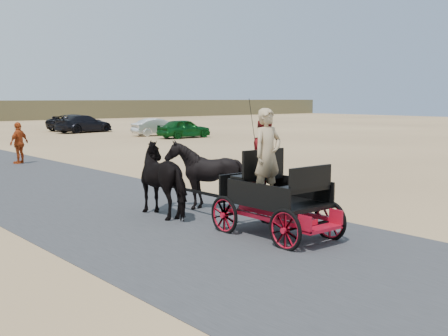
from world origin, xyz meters
TOP-DOWN VIEW (x-y plane):
  - ground at (0.00, 0.00)m, footprint 140.00×140.00m
  - road at (0.00, 0.00)m, footprint 6.00×140.00m
  - carriage at (0.94, -0.53)m, footprint 1.30×2.40m
  - horse_left at (0.39, 2.47)m, footprint 0.91×2.01m
  - horse_right at (1.49, 2.47)m, footprint 1.37×1.54m
  - driver_man at (0.74, -0.48)m, footprint 0.66×0.43m
  - passenger_woman at (1.24, 0.07)m, footprint 0.77×0.60m
  - pedestrian at (1.49, 14.97)m, footprint 1.09×0.86m
  - car_a at (15.59, 22.89)m, footprint 3.79×1.54m
  - car_b at (15.55, 26.01)m, footprint 3.92×1.87m
  - car_c at (13.11, 32.90)m, footprint 5.04×2.85m
  - car_d at (13.75, 35.56)m, footprint 5.13×2.88m

SIDE VIEW (x-z plane):
  - ground at x=0.00m, z-range 0.00..0.00m
  - road at x=0.00m, z-range 0.00..0.01m
  - carriage at x=0.94m, z-range 0.00..0.72m
  - car_b at x=15.55m, z-range 0.00..1.24m
  - car_a at x=15.59m, z-range 0.00..1.29m
  - car_d at x=13.75m, z-range 0.00..1.35m
  - car_c at x=13.11m, z-range 0.00..1.38m
  - horse_left at x=0.39m, z-range 0.00..1.70m
  - horse_right at x=1.49m, z-range 0.00..1.70m
  - pedestrian at x=1.49m, z-range 0.00..1.73m
  - passenger_woman at x=1.24m, z-range 0.72..2.30m
  - driver_man at x=0.74m, z-range 0.72..2.52m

